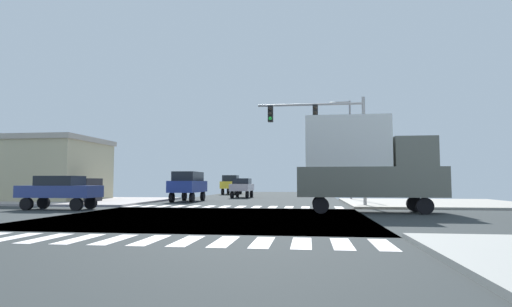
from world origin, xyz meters
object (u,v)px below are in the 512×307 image
at_px(sedan_nearside_1, 60,190).
at_px(suv_leading_1, 188,184).
at_px(traffic_signal_mast, 322,126).
at_px(box_truck_trailing_1, 364,162).
at_px(bank_building, 23,170).
at_px(street_lamp, 347,141).
at_px(sedan_middle_3, 242,186).
at_px(pickup_farside_1, 232,184).

height_order(sedan_nearside_1, suv_leading_1, suv_leading_1).
height_order(traffic_signal_mast, box_truck_trailing_1, traffic_signal_mast).
xyz_separation_m(traffic_signal_mast, bank_building, (-23.89, 4.90, -2.48)).
bearing_deg(street_lamp, sedan_middle_3, 152.68).
bearing_deg(sedan_middle_3, box_truck_trailing_1, 117.09).
bearing_deg(street_lamp, traffic_signal_mast, -104.84).
distance_m(street_lamp, bank_building, 26.65).
bearing_deg(box_truck_trailing_1, pickup_farside_1, -156.66).
bearing_deg(suv_leading_1, sedan_middle_3, -110.30).
bearing_deg(sedan_middle_3, bank_building, 28.50).
relative_size(suv_leading_1, box_truck_trailing_1, 0.64).
relative_size(pickup_farside_1, suv_leading_1, 1.11).
xyz_separation_m(pickup_farside_1, suv_leading_1, (0.00, -18.42, 0.10)).
distance_m(pickup_farside_1, suv_leading_1, 18.42).
height_order(suv_leading_1, box_truck_trailing_1, box_truck_trailing_1).
relative_size(street_lamp, box_truck_trailing_1, 1.16).
xyz_separation_m(sedan_nearside_1, pickup_farside_1, (4.40, 28.39, 0.17)).
relative_size(bank_building, suv_leading_1, 3.00).
relative_size(street_lamp, sedan_nearside_1, 1.94).
bearing_deg(bank_building, sedan_middle_3, 28.50).
height_order(pickup_farside_1, sedan_middle_3, pickup_farside_1).
xyz_separation_m(bank_building, sedan_nearside_1, (9.16, -9.09, -1.43)).
bearing_deg(box_truck_trailing_1, sedan_nearside_1, -90.00).
bearing_deg(bank_building, suv_leading_1, 3.72).
distance_m(pickup_farside_1, box_truck_trailing_1, 30.94).
bearing_deg(box_truck_trailing_1, suv_leading_1, -129.14).
relative_size(pickup_farside_1, sedan_middle_3, 1.19).
height_order(traffic_signal_mast, bank_building, traffic_signal_mast).
bearing_deg(traffic_signal_mast, street_lamp, 75.16).
xyz_separation_m(suv_leading_1, sedan_middle_3, (3.00, 8.11, -0.28)).
height_order(pickup_farside_1, suv_leading_1, pickup_farside_1).
xyz_separation_m(pickup_farside_1, box_truck_trailing_1, (12.25, -28.39, 1.27)).
xyz_separation_m(traffic_signal_mast, suv_leading_1, (-10.33, 5.78, -3.63)).
height_order(bank_building, pickup_farside_1, bank_building).
xyz_separation_m(pickup_farside_1, sedan_middle_3, (3.00, -10.31, -0.17)).
height_order(traffic_signal_mast, pickup_farside_1, traffic_signal_mast).
bearing_deg(sedan_nearside_1, traffic_signal_mast, 105.87).
bearing_deg(sedan_nearside_1, sedan_middle_3, 157.73).
relative_size(traffic_signal_mast, pickup_farside_1, 1.33).
xyz_separation_m(bank_building, pickup_farside_1, (13.56, 19.30, -1.25)).
height_order(sedan_nearside_1, box_truck_trailing_1, box_truck_trailing_1).
distance_m(traffic_signal_mast, pickup_farside_1, 26.58).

